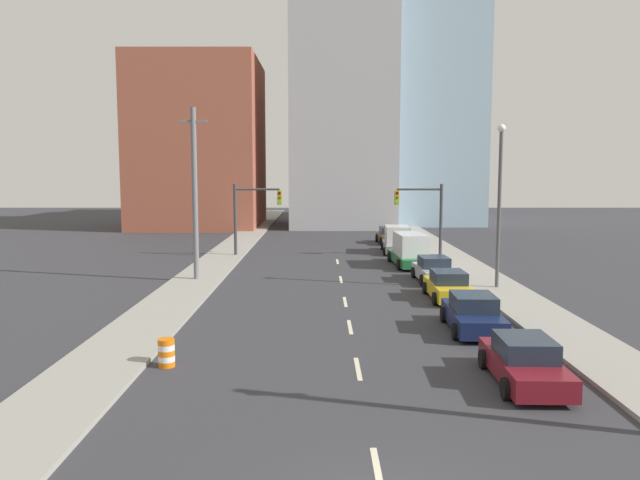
% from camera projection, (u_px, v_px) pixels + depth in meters
% --- Properties ---
extents(sidewalk_left, '(3.03, 89.85, 0.16)m').
position_uv_depth(sidewalk_left, '(237.00, 243.00, 56.24)').
color(sidewalk_left, gray).
rests_on(sidewalk_left, ground).
extents(sidewalk_right, '(3.03, 89.85, 0.16)m').
position_uv_depth(sidewalk_right, '(428.00, 243.00, 56.28)').
color(sidewalk_right, gray).
rests_on(sidewalk_right, ground).
extents(lane_stripe_at_2m, '(0.16, 2.40, 0.01)m').
position_uv_depth(lane_stripe_at_2m, '(376.00, 472.00, 13.61)').
color(lane_stripe_at_2m, beige).
rests_on(lane_stripe_at_2m, ground).
extents(lane_stripe_at_9m, '(0.16, 2.40, 0.01)m').
position_uv_depth(lane_stripe_at_9m, '(357.00, 368.00, 20.73)').
color(lane_stripe_at_9m, beige).
rests_on(lane_stripe_at_9m, ground).
extents(lane_stripe_at_15m, '(0.16, 2.40, 0.01)m').
position_uv_depth(lane_stripe_at_15m, '(349.00, 327.00, 26.25)').
color(lane_stripe_at_15m, beige).
rests_on(lane_stripe_at_15m, ground).
extents(lane_stripe_at_20m, '(0.16, 2.40, 0.01)m').
position_uv_depth(lane_stripe_at_20m, '(344.00, 302.00, 31.28)').
color(lane_stripe_at_20m, beige).
rests_on(lane_stripe_at_20m, ground).
extents(lane_stripe_at_26m, '(0.16, 2.40, 0.01)m').
position_uv_depth(lane_stripe_at_26m, '(340.00, 279.00, 37.71)').
color(lane_stripe_at_26m, beige).
rests_on(lane_stripe_at_26m, ground).
extents(lane_stripe_at_34m, '(0.16, 2.40, 0.01)m').
position_uv_depth(lane_stripe_at_34m, '(336.00, 261.00, 45.16)').
color(lane_stripe_at_34m, beige).
rests_on(lane_stripe_at_34m, ground).
extents(building_brick_left, '(14.00, 16.00, 19.24)m').
position_uv_depth(building_brick_left, '(199.00, 144.00, 72.96)').
color(building_brick_left, '#9E513D').
rests_on(building_brick_left, ground).
extents(building_office_center, '(12.00, 20.00, 27.24)m').
position_uv_depth(building_office_center, '(340.00, 113.00, 76.53)').
color(building_office_center, '#A8A8AD').
rests_on(building_office_center, ground).
extents(building_glass_right, '(13.00, 20.00, 32.75)m').
position_uv_depth(building_glass_right, '(419.00, 94.00, 80.22)').
color(building_glass_right, '#99B7CC').
rests_on(building_glass_right, ground).
extents(traffic_signal_left, '(3.68, 0.35, 5.55)m').
position_uv_depth(traffic_signal_left, '(248.00, 210.00, 47.35)').
color(traffic_signal_left, '#38383D').
rests_on(traffic_signal_left, ground).
extents(traffic_signal_right, '(3.68, 0.35, 5.55)m').
position_uv_depth(traffic_signal_right, '(426.00, 210.00, 47.38)').
color(traffic_signal_right, '#38383D').
rests_on(traffic_signal_right, ground).
extents(utility_pole_left_mid, '(1.60, 0.32, 10.20)m').
position_uv_depth(utility_pole_left_mid, '(193.00, 193.00, 36.52)').
color(utility_pole_left_mid, slate).
rests_on(utility_pole_left_mid, ground).
extents(traffic_barrel, '(0.56, 0.56, 0.95)m').
position_uv_depth(traffic_barrel, '(165.00, 353.00, 20.88)').
color(traffic_barrel, orange).
rests_on(traffic_barrel, ground).
extents(street_lamp, '(0.44, 0.44, 9.05)m').
position_uv_depth(street_lamp, '(498.00, 196.00, 33.91)').
color(street_lamp, '#4C4C51').
rests_on(street_lamp, ground).
extents(sedan_maroon, '(2.18, 4.62, 1.46)m').
position_uv_depth(sedan_maroon, '(523.00, 362.00, 19.26)').
color(sedan_maroon, maroon).
rests_on(sedan_maroon, ground).
extents(sedan_navy, '(2.31, 4.73, 1.52)m').
position_uv_depth(sedan_navy, '(472.00, 314.00, 25.59)').
color(sedan_navy, '#141E47').
rests_on(sedan_navy, ground).
extents(sedan_yellow, '(2.13, 4.52, 1.47)m').
position_uv_depth(sedan_yellow, '(447.00, 286.00, 31.87)').
color(sedan_yellow, gold).
rests_on(sedan_yellow, ground).
extents(sedan_silver, '(2.24, 4.45, 1.49)m').
position_uv_depth(sedan_silver, '(432.00, 270.00, 36.96)').
color(sedan_silver, '#B2B2BC').
rests_on(sedan_silver, ground).
extents(box_truck_green, '(2.62, 6.23, 2.27)m').
position_uv_depth(box_truck_green, '(409.00, 250.00, 43.01)').
color(box_truck_green, '#1E6033').
rests_on(box_truck_green, ground).
extents(box_truck_gray, '(2.55, 5.38, 2.15)m').
position_uv_depth(box_truck_gray, '(396.00, 240.00, 49.98)').
color(box_truck_gray, slate).
rests_on(box_truck_gray, ground).
extents(sedan_brown, '(2.14, 4.50, 1.50)m').
position_uv_depth(sedan_brown, '(387.00, 236.00, 56.45)').
color(sedan_brown, brown).
rests_on(sedan_brown, ground).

